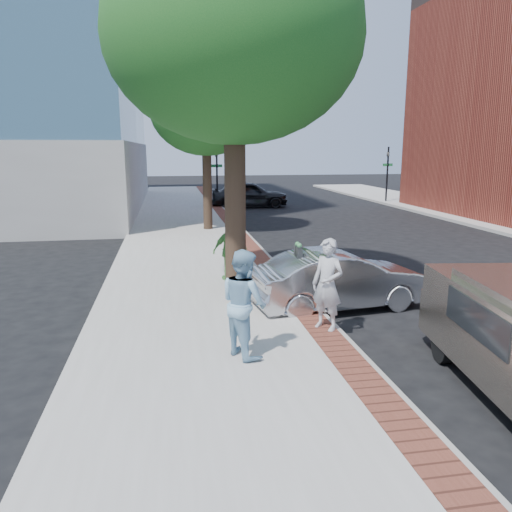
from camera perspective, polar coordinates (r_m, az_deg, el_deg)
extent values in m
plane|color=black|center=(11.08, 2.13, -7.18)|extent=(120.00, 120.00, 0.00)
cube|color=#9E9991|center=(18.58, -7.57, 0.91)|extent=(5.00, 60.00, 0.15)
cube|color=brown|center=(18.78, -0.86, 1.38)|extent=(0.60, 60.00, 0.01)
cube|color=gray|center=(18.85, 0.19, 1.18)|extent=(0.10, 60.00, 0.15)
cylinder|color=black|center=(32.42, -4.48, 9.00)|extent=(0.12, 0.12, 3.80)
imported|color=black|center=(32.38, -4.51, 10.95)|extent=(0.18, 0.15, 0.90)
cube|color=#1E7238|center=(32.39, -4.50, 10.24)|extent=(0.70, 0.03, 0.18)
cylinder|color=black|center=(35.46, 14.76, 8.91)|extent=(0.12, 0.12, 3.80)
imported|color=black|center=(35.42, 14.86, 10.69)|extent=(0.18, 0.15, 0.90)
cube|color=#1E7238|center=(35.43, 14.82, 10.04)|extent=(0.70, 0.03, 0.18)
cylinder|color=black|center=(12.30, -2.39, 5.99)|extent=(0.52, 0.52, 4.40)
ellipsoid|color=#154C1A|center=(12.48, -2.57, 23.85)|extent=(6.00, 6.00, 4.92)
cylinder|color=black|center=(22.34, -5.59, 8.02)|extent=(0.40, 0.40, 3.85)
ellipsoid|color=#154C1A|center=(22.35, -5.77, 16.34)|extent=(4.80, 4.80, 3.94)
cylinder|color=gray|center=(11.36, 4.79, -2.90)|extent=(0.07, 0.07, 1.15)
cube|color=#2D3030|center=(11.11, 4.97, 0.44)|extent=(0.12, 0.14, 0.24)
cube|color=#2D3030|center=(11.28, 4.74, 0.62)|extent=(0.12, 0.14, 0.24)
sphere|color=#3F8C4C|center=(11.08, 4.99, 1.20)|extent=(0.11, 0.11, 0.11)
sphere|color=#3F8C4C|center=(11.26, 4.75, 1.37)|extent=(0.11, 0.11, 0.11)
imported|color=#A8A8AC|center=(9.89, 8.17, -3.25)|extent=(0.76, 0.79, 1.82)
imported|color=#86B4CF|center=(8.58, -1.39, -5.38)|extent=(1.02, 1.12, 1.87)
imported|color=#519A46|center=(13.53, -2.98, 0.65)|extent=(1.02, 0.59, 1.64)
imported|color=#ADAFB4|center=(11.76, 9.51, -2.71)|extent=(4.31, 1.98, 1.37)
imported|color=black|center=(32.04, -0.77, 7.09)|extent=(5.04, 2.34, 1.67)
cube|color=gray|center=(10.06, 23.79, -6.15)|extent=(1.87, 1.09, 0.76)
cylinder|color=black|center=(9.42, 20.62, -9.57)|extent=(0.29, 0.63, 0.61)
cube|color=black|center=(7.96, 23.75, -6.68)|extent=(0.28, 1.89, 0.52)
cube|color=black|center=(10.35, 22.92, -3.77)|extent=(1.51, 0.23, 0.38)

